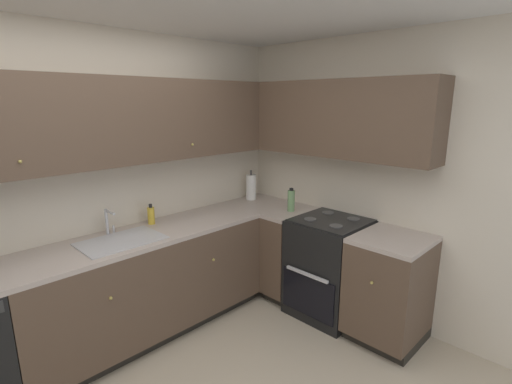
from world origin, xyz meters
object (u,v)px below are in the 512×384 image
Objects in this scene: soap_bottle at (151,215)px; paper_towel_roll at (251,187)px; oven_range at (329,266)px; oil_bottle at (291,200)px.

paper_towel_roll is (1.21, -0.02, 0.06)m from soap_bottle.
oven_range is 3.16× the size of paper_towel_roll.
oven_range is at bearing -91.25° from paper_towel_roll.
paper_towel_roll is 0.60m from oil_bottle.
oven_range is 4.59× the size of oil_bottle.
oil_bottle is at bearing -94.03° from paper_towel_roll.
oven_range is at bearing -87.62° from oil_bottle.
soap_bottle is 1.32m from oil_bottle.
oil_bottle is (-0.02, 0.46, 0.55)m from oven_range.
paper_towel_roll is at bearing -0.95° from soap_bottle.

